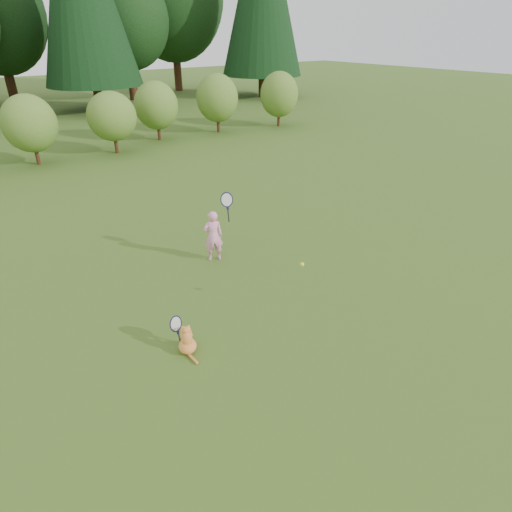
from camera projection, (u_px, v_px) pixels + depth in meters
ground at (273, 310)px, 7.70m from camera, size 100.00×100.00×0.00m
shrub_row at (63, 120)px, 16.30m from camera, size 28.00×3.00×2.80m
child at (214, 235)px, 9.12m from camera, size 0.69×0.49×1.69m
cat at (186, 338)px, 6.62m from camera, size 0.47×0.67×0.65m
tennis_ball at (302, 264)px, 7.29m from camera, size 0.07×0.07×0.07m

